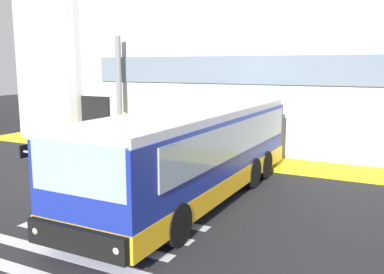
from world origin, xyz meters
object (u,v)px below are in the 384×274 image
Objects in this scene: bus_main_foreground at (195,155)px; passenger_at_curb_edge at (162,132)px; passenger_by_doorway at (136,129)px; entry_support_column at (119,91)px; passenger_near_column at (125,127)px.

passenger_at_curb_edge is (-3.98, 4.70, -0.25)m from bus_main_foreground.
passenger_at_curb_edge is at bearing 130.25° from bus_main_foreground.
passenger_by_doorway is at bearing 172.48° from passenger_at_curb_edge.
passenger_by_doorway is 1.51m from passenger_at_curb_edge.
bus_main_foreground reaches higher than passenger_by_doorway.
passenger_near_column is at bearing -41.93° from entry_support_column.
passenger_at_curb_edge is at bearing -7.52° from passenger_by_doorway.
bus_main_foreground is at bearing -49.75° from passenger_at_curb_edge.
entry_support_column is at bearing 160.87° from passenger_at_curb_edge.
entry_support_column is at bearing 150.88° from passenger_by_doorway.
entry_support_column is 3.13× the size of passenger_near_column.
entry_support_column is 3.13× the size of passenger_by_doorway.
bus_main_foreground is 6.17m from passenger_at_curb_edge.
bus_main_foreground reaches higher than passenger_near_column.
bus_main_foreground is 8.03m from passenger_near_column.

